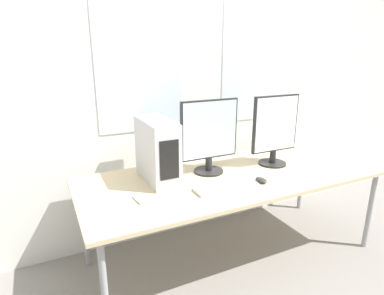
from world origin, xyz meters
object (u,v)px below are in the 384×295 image
Objects in this scene: pc_tower at (157,150)px; monitor_right_near at (275,130)px; keyboard at (226,187)px; cell_phone at (141,199)px; monitor_main at (209,135)px; mouse at (261,180)px.

pc_tower is 0.98m from monitor_right_near.
pc_tower reaches higher than keyboard.
keyboard is 3.48× the size of cell_phone.
mouse is (0.24, -0.34, -0.28)m from monitor_main.
mouse is at bearing -140.09° from monitor_right_near.
keyboard reaches higher than cell_phone.
monitor_right_near reaches higher than monitor_main.
pc_tower is at bearing 149.96° from mouse.
monitor_main is 5.43× the size of mouse.
monitor_main is 0.43m from keyboard.
monitor_main is 1.24× the size of keyboard.
mouse is 0.87m from cell_phone.
cell_phone is (-1.19, -0.17, -0.29)m from monitor_right_near.
monitor_right_near is at bearing 39.91° from mouse.
keyboard is 4.38× the size of mouse.
cell_phone is (-0.62, -0.24, -0.29)m from monitor_main.
monitor_right_near reaches higher than mouse.
mouse is 0.79× the size of cell_phone.
monitor_main reaches higher than keyboard.
pc_tower is 1.04× the size of keyboard.
monitor_main is 0.99× the size of monitor_right_near.
keyboard is 0.58m from cell_phone.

